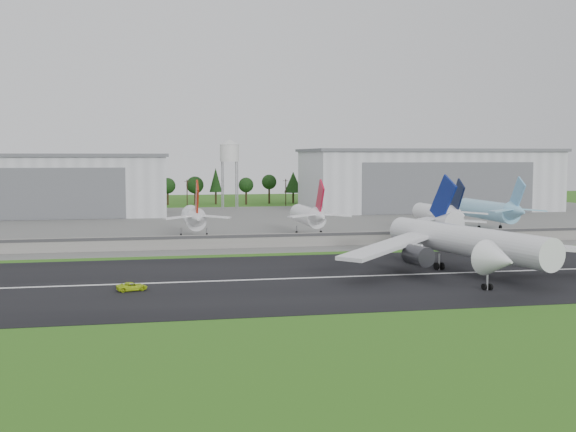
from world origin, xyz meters
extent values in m
plane|color=#306317|center=(0.00, 0.00, 0.00)|extent=(600.00, 600.00, 0.00)
cube|color=black|center=(0.00, 10.00, 0.05)|extent=(320.00, 60.00, 0.10)
cube|color=white|center=(0.00, 10.00, 0.11)|extent=(220.00, 1.00, 0.02)
cube|color=slate|center=(0.00, 120.00, 0.05)|extent=(320.00, 150.00, 0.10)
cube|color=gray|center=(0.00, 55.00, 1.75)|extent=(240.00, 0.50, 3.50)
cube|color=#38383A|center=(0.00, 54.70, 3.00)|extent=(240.00, 0.12, 0.70)
cube|color=silver|center=(-80.00, 165.00, 11.00)|extent=(95.00, 42.00, 22.00)
cube|color=#595B60|center=(-80.00, 165.00, 22.60)|extent=(97.00, 44.00, 1.20)
cube|color=#595B60|center=(-80.00, 143.85, 9.24)|extent=(66.50, 0.30, 18.04)
cube|color=silver|center=(75.00, 165.00, 12.00)|extent=(100.00, 45.00, 24.00)
cube|color=#595B60|center=(75.00, 165.00, 24.60)|extent=(102.00, 47.00, 1.20)
cube|color=#595B60|center=(75.00, 142.35, 10.08)|extent=(70.00, 0.30, 19.68)
cylinder|color=#99999E|center=(-8.00, 182.00, 10.00)|extent=(0.50, 0.50, 20.00)
cylinder|color=#99999E|center=(-2.00, 188.00, 10.00)|extent=(0.50, 0.50, 20.00)
cylinder|color=silver|center=(-5.00, 185.00, 23.50)|extent=(8.00, 8.00, 7.00)
cone|color=silver|center=(-5.00, 185.00, 28.20)|extent=(8.40, 8.40, 2.40)
cylinder|color=white|center=(20.09, 10.00, 6.20)|extent=(16.01, 44.13, 5.80)
cone|color=white|center=(14.19, -14.30, 6.20)|extent=(7.05, 7.20, 5.80)
cone|color=white|center=(26.34, 35.75, 7.40)|extent=(7.48, 10.05, 5.51)
cube|color=navy|center=(26.22, 35.27, 12.70)|extent=(2.74, 9.39, 11.13)
cube|color=white|center=(34.19, 4.52, 5.40)|extent=(28.47, 12.27, 2.65)
cylinder|color=#333338|center=(28.49, 4.36, 3.80)|extent=(4.99, 6.24, 3.80)
cube|color=white|center=(31.08, 34.09, 7.80)|extent=(9.22, 3.88, 0.98)
cube|color=white|center=(5.04, 11.59, 5.40)|extent=(24.57, 22.70, 2.65)
cylinder|color=#333338|center=(10.03, 8.84, 3.80)|extent=(4.99, 6.24, 3.80)
cube|color=white|center=(21.36, 36.45, 7.80)|extent=(9.34, 7.45, 0.98)
cube|color=#99999E|center=(19.14, 6.11, 1.70)|extent=(16.79, 31.51, 3.20)
cylinder|color=black|center=(16.42, 13.98, 0.85)|extent=(0.74, 1.55, 1.50)
imported|color=#BCDC19|center=(-42.28, 3.46, 0.80)|extent=(5.50, 3.61, 1.41)
cylinder|color=silver|center=(-27.12, 80.00, 5.62)|extent=(5.24, 24.00, 5.24)
cone|color=silver|center=(-27.12, 64.50, 6.62)|extent=(4.98, 7.00, 4.98)
cube|color=#981D0B|center=(-27.12, 65.00, 11.42)|extent=(0.45, 8.59, 10.02)
cylinder|color=#99999E|center=(-30.62, 78.00, 1.50)|extent=(0.32, 0.32, 3.00)
cylinder|color=#99999E|center=(-23.62, 78.00, 1.50)|extent=(0.32, 0.32, 3.00)
cylinder|color=black|center=(-30.62, 78.00, 0.80)|extent=(0.40, 1.40, 1.40)
cylinder|color=white|center=(4.82, 80.00, 5.55)|extent=(5.10, 24.00, 5.10)
cone|color=white|center=(4.82, 64.50, 6.55)|extent=(4.84, 7.00, 4.84)
cube|color=#B70E2D|center=(4.82, 65.00, 11.35)|extent=(0.45, 8.59, 10.02)
cylinder|color=#99999E|center=(1.32, 78.00, 1.50)|extent=(0.32, 0.32, 3.00)
cylinder|color=#99999E|center=(8.32, 78.00, 1.50)|extent=(0.32, 0.32, 3.00)
cylinder|color=black|center=(1.32, 78.00, 0.80)|extent=(0.40, 1.40, 1.40)
cylinder|color=white|center=(43.23, 80.00, 5.53)|extent=(5.06, 24.00, 5.06)
cone|color=white|center=(43.23, 64.50, 6.53)|extent=(4.81, 7.00, 4.81)
cube|color=black|center=(43.23, 65.00, 11.33)|extent=(0.45, 8.59, 10.02)
cylinder|color=#99999E|center=(39.73, 78.00, 1.50)|extent=(0.32, 0.32, 3.00)
cylinder|color=#99999E|center=(46.73, 78.00, 1.50)|extent=(0.32, 0.32, 3.00)
cylinder|color=black|center=(39.73, 78.00, 0.80)|extent=(0.40, 1.40, 1.40)
cylinder|color=#8DD1F4|center=(62.00, 85.00, 5.89)|extent=(5.79, 30.00, 5.79)
cone|color=#8DD1F4|center=(62.00, 66.50, 6.89)|extent=(5.50, 7.00, 5.50)
cube|color=#67A6D4|center=(62.00, 67.00, 11.69)|extent=(0.45, 8.59, 10.02)
cylinder|color=#99999E|center=(58.50, 83.00, 1.50)|extent=(0.32, 0.32, 3.00)
cylinder|color=#99999E|center=(65.50, 83.00, 1.50)|extent=(0.32, 0.32, 3.00)
cylinder|color=black|center=(58.50, 83.00, 0.80)|extent=(0.40, 1.40, 1.40)
camera|label=1|loc=(-39.82, -117.55, 22.48)|focal=45.00mm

